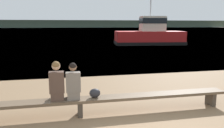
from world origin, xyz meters
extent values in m
plane|color=teal|center=(0.00, 126.58, 0.00)|extent=(240.00, 240.00, 0.00)
cube|color=#384233|center=(0.00, 170.31, 2.74)|extent=(600.00, 12.00, 5.48)
cube|color=brown|center=(-1.15, 2.22, 0.43)|extent=(8.48, 0.44, 0.08)
cube|color=#42382D|center=(2.79, 2.22, 0.20)|extent=(0.12, 0.37, 0.39)
cube|color=#42382D|center=(-1.15, 2.22, 0.20)|extent=(0.12, 0.37, 0.39)
cube|color=#4C382D|center=(-1.72, 2.30, 0.57)|extent=(0.33, 0.40, 0.21)
cube|color=#4C382D|center=(-1.72, 2.20, 0.96)|extent=(0.37, 0.22, 0.55)
sphere|color=tan|center=(-1.72, 2.20, 1.38)|extent=(0.21, 0.21, 0.21)
sphere|color=brown|center=(-1.72, 2.19, 1.41)|extent=(0.20, 0.20, 0.20)
cube|color=#70665B|center=(-1.30, 2.30, 0.57)|extent=(0.33, 0.40, 0.21)
cube|color=#70665B|center=(-1.30, 2.20, 0.94)|extent=(0.37, 0.22, 0.52)
sphere|color=#846047|center=(-1.30, 2.20, 1.34)|extent=(0.20, 0.20, 0.20)
sphere|color=black|center=(-1.30, 2.19, 1.36)|extent=(0.18, 0.18, 0.18)
ellipsoid|color=#232328|center=(-0.74, 2.24, 0.59)|extent=(0.30, 0.23, 0.25)
cube|color=#A81919|center=(8.35, 21.93, 0.79)|extent=(8.41, 4.39, 1.58)
cube|color=black|center=(8.35, 21.93, 0.19)|extent=(8.59, 4.55, 0.38)
cube|color=beige|center=(8.75, 21.88, 2.47)|extent=(3.04, 2.41, 1.78)
cube|color=black|center=(8.75, 21.88, 2.83)|extent=(3.11, 2.48, 0.64)
cylinder|color=#B2B2B7|center=(8.47, 21.91, 5.10)|extent=(0.14, 0.14, 3.46)
camera|label=1|loc=(-1.42, -3.38, 2.42)|focal=35.00mm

